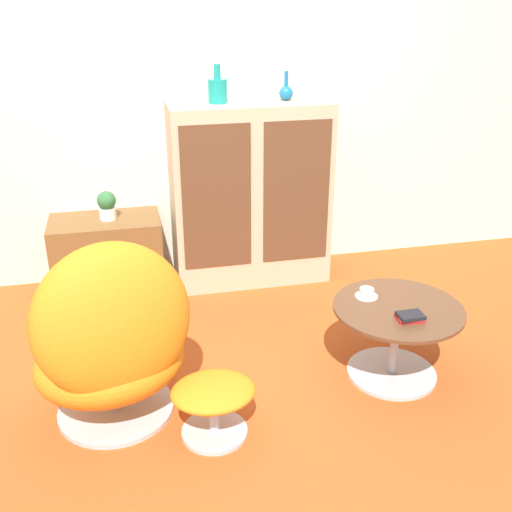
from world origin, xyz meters
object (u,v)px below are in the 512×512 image
vase_leftmost (218,90)px  sideboard (250,194)px  vase_inner_left (286,92)px  teacup (367,293)px  egg_chair (112,343)px  potted_plant (107,205)px  tv_console (108,255)px  book_stack (410,317)px  coffee_table (396,333)px  ottoman (213,398)px

vase_leftmost → sideboard: bearing=-1.1°
vase_inner_left → teacup: 1.47m
egg_chair → potted_plant: 1.40m
tv_console → book_stack: 2.06m
sideboard → tv_console: 1.03m
tv_console → teacup: 1.80m
vase_leftmost → teacup: 1.58m
tv_console → vase_leftmost: 1.29m
book_stack → tv_console: bearing=134.0°
vase_inner_left → teacup: size_ratio=1.53×
coffee_table → potted_plant: size_ratio=3.51×
sideboard → coffee_table: 1.46m
book_stack → vase_leftmost: bearing=114.3°
sideboard → ottoman: size_ratio=3.21×
tv_console → egg_chair: 1.40m
vase_inner_left → potted_plant: (-1.17, 0.01, -0.67)m
vase_leftmost → potted_plant: size_ratio=1.25×
egg_chair → potted_plant: size_ratio=4.98×
book_stack → teacup: bearing=112.1°
tv_console → book_stack: (1.43, -1.48, 0.17)m
vase_inner_left → potted_plant: 1.35m
ottoman → book_stack: 1.01m
sideboard → teacup: sideboard is taller
ottoman → vase_leftmost: (0.32, 1.58, 1.10)m
tv_console → egg_chair: bearing=-88.7°
egg_chair → vase_leftmost: (0.73, 1.38, 0.88)m
ottoman → potted_plant: 1.70m
vase_leftmost → potted_plant: 1.01m
egg_chair → coffee_table: (1.40, 0.04, -0.16)m
egg_chair → ottoman: bearing=-26.2°
coffee_table → book_stack: (-0.00, -0.13, 0.17)m
tv_console → egg_chair: (0.03, -1.39, 0.17)m
vase_leftmost → book_stack: vase_leftmost is taller
vase_inner_left → tv_console: bearing=179.5°
potted_plant → coffee_table: bearing=-43.8°
sideboard → potted_plant: 0.94m
vase_inner_left → teacup: bearing=-84.5°
teacup → book_stack: 0.29m
vase_leftmost → teacup: bearing=-65.2°
vase_leftmost → vase_inner_left: size_ratio=1.29×
sideboard → teacup: size_ratio=10.28×
vase_leftmost → book_stack: size_ratio=1.79×
tv_console → vase_inner_left: 1.57m
tv_console → sideboard: bearing=-0.9°
tv_console → teacup: (1.32, -1.21, 0.17)m
potted_plant → book_stack: bearing=-46.6°
potted_plant → teacup: size_ratio=1.58×
coffee_table → egg_chair: bearing=-178.3°
potted_plant → sideboard: bearing=-1.0°
vase_inner_left → potted_plant: vase_inner_left is taller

